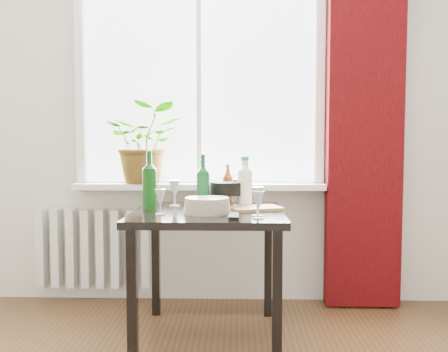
{
  "coord_description": "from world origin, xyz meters",
  "views": [
    {
      "loc": [
        0.27,
        -1.27,
        1.14
      ],
      "look_at": [
        0.19,
        1.55,
        0.94
      ],
      "focal_mm": 40.0,
      "sensor_mm": 36.0,
      "label": 1
    }
  ],
  "objects_px": {
    "radiator": "(94,248)",
    "wine_bottle_right": "(203,181)",
    "wineglass_front_left": "(160,202)",
    "bottle_amber": "(228,184)",
    "plate_stack": "(207,206)",
    "fondue_pot": "(226,194)",
    "wineglass_back_center": "(238,192)",
    "tv_remote": "(234,216)",
    "wineglass_front_right": "(257,201)",
    "table": "(208,226)",
    "cleaning_bottle": "(245,181)",
    "wine_bottle_left": "(150,179)",
    "wineglass_back_left": "(175,193)",
    "wineglass_far_right": "(258,205)",
    "cutting_board": "(255,208)",
    "potted_plant": "(145,143)"
  },
  "relations": [
    {
      "from": "wineglass_back_left",
      "to": "plate_stack",
      "type": "distance_m",
      "value": 0.37
    },
    {
      "from": "wineglass_back_center",
      "to": "tv_remote",
      "type": "height_order",
      "value": "wineglass_back_center"
    },
    {
      "from": "bottle_amber",
      "to": "wineglass_front_right",
      "type": "relative_size",
      "value": 1.61
    },
    {
      "from": "potted_plant",
      "to": "wineglass_front_left",
      "type": "height_order",
      "value": "potted_plant"
    },
    {
      "from": "tv_remote",
      "to": "wineglass_front_right",
      "type": "bearing_deg",
      "value": 27.2
    },
    {
      "from": "cutting_board",
      "to": "cleaning_bottle",
      "type": "bearing_deg",
      "value": 117.63
    },
    {
      "from": "tv_remote",
      "to": "wineglass_back_left",
      "type": "bearing_deg",
      "value": 128.37
    },
    {
      "from": "wine_bottle_left",
      "to": "wineglass_back_center",
      "type": "xyz_separation_m",
      "value": [
        0.51,
        0.18,
        -0.09
      ]
    },
    {
      "from": "table",
      "to": "wineglass_back_left",
      "type": "distance_m",
      "value": 0.33
    },
    {
      "from": "radiator",
      "to": "tv_remote",
      "type": "height_order",
      "value": "tv_remote"
    },
    {
      "from": "wineglass_back_center",
      "to": "tv_remote",
      "type": "relative_size",
      "value": 0.97
    },
    {
      "from": "wine_bottle_right",
      "to": "radiator",
      "type": "bearing_deg",
      "value": 145.59
    },
    {
      "from": "plate_stack",
      "to": "fondue_pot",
      "type": "relative_size",
      "value": 1.18
    },
    {
      "from": "bottle_amber",
      "to": "wine_bottle_right",
      "type": "bearing_deg",
      "value": -122.25
    },
    {
      "from": "wine_bottle_right",
      "to": "wineglass_far_right",
      "type": "bearing_deg",
      "value": -50.41
    },
    {
      "from": "fondue_pot",
      "to": "wineglass_front_left",
      "type": "bearing_deg",
      "value": -153.53
    },
    {
      "from": "table",
      "to": "wineglass_front_left",
      "type": "relative_size",
      "value": 6.05
    },
    {
      "from": "wineglass_front_right",
      "to": "wineglass_far_right",
      "type": "relative_size",
      "value": 1.11
    },
    {
      "from": "plate_stack",
      "to": "table",
      "type": "bearing_deg",
      "value": 89.99
    },
    {
      "from": "wine_bottle_left",
      "to": "table",
      "type": "bearing_deg",
      "value": -6.9
    },
    {
      "from": "fondue_pot",
      "to": "tv_remote",
      "type": "relative_size",
      "value": 1.27
    },
    {
      "from": "cleaning_bottle",
      "to": "wineglass_front_left",
      "type": "bearing_deg",
      "value": -144.33
    },
    {
      "from": "wine_bottle_left",
      "to": "fondue_pot",
      "type": "xyz_separation_m",
      "value": [
        0.44,
        0.13,
        -0.1
      ]
    },
    {
      "from": "wineglass_front_right",
      "to": "wineglass_back_center",
      "type": "height_order",
      "value": "wineglass_back_center"
    },
    {
      "from": "radiator",
      "to": "wineglass_front_left",
      "type": "bearing_deg",
      "value": -52.99
    },
    {
      "from": "radiator",
      "to": "tv_remote",
      "type": "relative_size",
      "value": 4.56
    },
    {
      "from": "radiator",
      "to": "table",
      "type": "bearing_deg",
      "value": -36.54
    },
    {
      "from": "tv_remote",
      "to": "fondue_pot",
      "type": "bearing_deg",
      "value": 96.59
    },
    {
      "from": "cleaning_bottle",
      "to": "wineglass_front_right",
      "type": "height_order",
      "value": "cleaning_bottle"
    },
    {
      "from": "cleaning_bottle",
      "to": "fondue_pot",
      "type": "distance_m",
      "value": 0.14
    },
    {
      "from": "cleaning_bottle",
      "to": "wineglass_far_right",
      "type": "xyz_separation_m",
      "value": [
        0.06,
        -0.46,
        -0.08
      ]
    },
    {
      "from": "potted_plant",
      "to": "wine_bottle_right",
      "type": "height_order",
      "value": "potted_plant"
    },
    {
      "from": "wine_bottle_right",
      "to": "wineglass_front_left",
      "type": "bearing_deg",
      "value": -132.17
    },
    {
      "from": "wineglass_back_left",
      "to": "wineglass_front_left",
      "type": "distance_m",
      "value": 0.35
    },
    {
      "from": "wineglass_front_left",
      "to": "wine_bottle_left",
      "type": "bearing_deg",
      "value": 114.33
    },
    {
      "from": "table",
      "to": "wine_bottle_left",
      "type": "bearing_deg",
      "value": 173.1
    },
    {
      "from": "wine_bottle_right",
      "to": "wineglass_far_right",
      "type": "height_order",
      "value": "wine_bottle_right"
    },
    {
      "from": "cleaning_bottle",
      "to": "wine_bottle_left",
      "type": "bearing_deg",
      "value": -167.52
    },
    {
      "from": "radiator",
      "to": "wineglass_back_center",
      "type": "relative_size",
      "value": 4.7
    },
    {
      "from": "wineglass_far_right",
      "to": "wineglass_back_center",
      "type": "xyz_separation_m",
      "value": [
        -0.1,
        0.52,
        0.01
      ]
    },
    {
      "from": "radiator",
      "to": "wine_bottle_right",
      "type": "relative_size",
      "value": 2.47
    },
    {
      "from": "wineglass_back_left",
      "to": "wineglass_back_center",
      "type": "bearing_deg",
      "value": 4.85
    },
    {
      "from": "potted_plant",
      "to": "tv_remote",
      "type": "relative_size",
      "value": 3.17
    },
    {
      "from": "wineglass_back_center",
      "to": "potted_plant",
      "type": "bearing_deg",
      "value": 148.33
    },
    {
      "from": "cleaning_bottle",
      "to": "fondue_pot",
      "type": "xyz_separation_m",
      "value": [
        -0.11,
        0.0,
        -0.08
      ]
    },
    {
      "from": "potted_plant",
      "to": "tv_remote",
      "type": "distance_m",
      "value": 1.15
    },
    {
      "from": "bottle_amber",
      "to": "fondue_pot",
      "type": "bearing_deg",
      "value": -93.79
    },
    {
      "from": "wineglass_far_right",
      "to": "fondue_pot",
      "type": "height_order",
      "value": "fondue_pot"
    },
    {
      "from": "plate_stack",
      "to": "wineglass_front_left",
      "type": "bearing_deg",
      "value": -166.48
    },
    {
      "from": "wineglass_back_center",
      "to": "cutting_board",
      "type": "bearing_deg",
      "value": -59.26
    }
  ]
}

